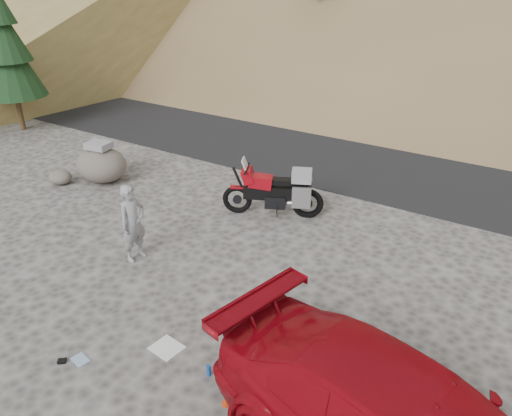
# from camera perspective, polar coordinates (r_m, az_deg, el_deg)

# --- Properties ---
(ground) EXTENTS (140.00, 140.00, 0.00)m
(ground) POSITION_cam_1_polar(r_m,az_deg,el_deg) (9.89, -9.34, -8.71)
(ground) COLOR #423F3D
(ground) RESTS_ON ground
(road) EXTENTS (120.00, 7.00, 0.05)m
(road) POSITION_cam_1_polar(r_m,az_deg,el_deg) (16.86, 11.01, 6.69)
(road) COLOR black
(road) RESTS_ON ground
(conifer_verge) EXTENTS (2.20, 2.20, 5.04)m
(conifer_verge) POSITION_cam_1_polar(r_m,az_deg,el_deg) (19.73, -26.69, 16.07)
(conifer_verge) COLOR #3A2515
(conifer_verge) RESTS_ON ground
(motorcycle) EXTENTS (2.30, 1.29, 1.47)m
(motorcycle) POSITION_cam_1_polar(r_m,az_deg,el_deg) (11.97, 2.46, 1.85)
(motorcycle) COLOR black
(motorcycle) RESTS_ON ground
(man) EXTENTS (0.45, 0.64, 1.67)m
(man) POSITION_cam_1_polar(r_m,az_deg,el_deg) (10.87, -13.41, -5.54)
(man) COLOR gray
(man) RESTS_ON ground
(boulder) EXTENTS (1.56, 1.35, 1.14)m
(boulder) POSITION_cam_1_polar(r_m,az_deg,el_deg) (14.59, -17.26, 4.81)
(boulder) COLOR #514B45
(boulder) RESTS_ON ground
(small_rock) EXTENTS (0.82, 0.78, 0.39)m
(small_rock) POSITION_cam_1_polar(r_m,az_deg,el_deg) (14.90, -21.46, 3.31)
(small_rock) COLOR #514B45
(small_rock) RESTS_ON ground
(gear_white_cloth) EXTENTS (0.53, 0.48, 0.02)m
(gear_white_cloth) POSITION_cam_1_polar(r_m,az_deg,el_deg) (8.54, -10.15, -15.45)
(gear_white_cloth) COLOR white
(gear_white_cloth) RESTS_ON ground
(gear_blue_mat) EXTENTS (0.51, 0.31, 0.19)m
(gear_blue_mat) POSITION_cam_1_polar(r_m,az_deg,el_deg) (8.09, 6.33, -17.20)
(gear_blue_mat) COLOR #1A459F
(gear_blue_mat) RESTS_ON ground
(gear_bottle) EXTENTS (0.09, 0.09, 0.19)m
(gear_bottle) POSITION_cam_1_polar(r_m,az_deg,el_deg) (7.96, -5.44, -17.98)
(gear_bottle) COLOR #1A459F
(gear_bottle) RESTS_ON ground
(gear_funnel) EXTENTS (0.14, 0.14, 0.18)m
(gear_funnel) POSITION_cam_1_polar(r_m,az_deg,el_deg) (7.57, -3.43, -21.00)
(gear_funnel) COLOR #B32D0B
(gear_funnel) RESTS_ON ground
(gear_glove_b) EXTENTS (0.16, 0.16, 0.04)m
(gear_glove_b) POSITION_cam_1_polar(r_m,az_deg,el_deg) (8.73, -21.30, -15.98)
(gear_glove_b) COLOR black
(gear_glove_b) RESTS_ON ground
(gear_blue_cloth) EXTENTS (0.32, 0.26, 0.01)m
(gear_blue_cloth) POSITION_cam_1_polar(r_m,az_deg,el_deg) (8.68, -19.46, -16.04)
(gear_blue_cloth) COLOR #83A8CB
(gear_blue_cloth) RESTS_ON ground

